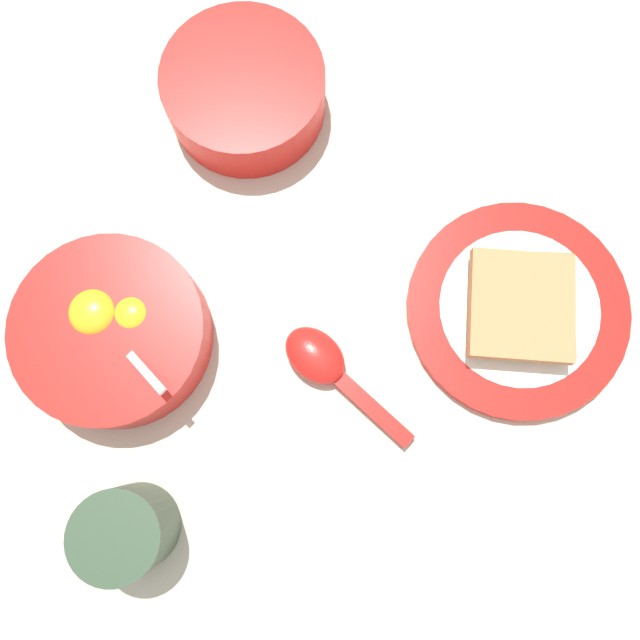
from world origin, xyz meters
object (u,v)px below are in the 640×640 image
at_px(soup_spoon, 325,365).
at_px(drinking_cup, 126,532).
at_px(toast_sandwich, 522,305).
at_px(congee_bowl, 245,90).
at_px(toast_plate, 518,309).
at_px(egg_bowl, 113,332).

distance_m(soup_spoon, drinking_cup, 0.22).
bearing_deg(toast_sandwich, soup_spoon, -34.99).
bearing_deg(drinking_cup, toast_sandwich, 158.20).
bearing_deg(soup_spoon, congee_bowl, -124.98).
height_order(toast_plate, drinking_cup, drinking_cup).
bearing_deg(egg_bowl, toast_plate, 132.65).
relative_size(soup_spoon, drinking_cup, 1.97).
bearing_deg(drinking_cup, soup_spoon, 169.43).
bearing_deg(soup_spoon, egg_bowl, -59.47).
relative_size(toast_sandwich, congee_bowl, 0.89).
bearing_deg(congee_bowl, drinking_cup, 26.46).
xyz_separation_m(egg_bowl, congee_bowl, (-0.26, -0.06, 0.00)).
bearing_deg(soup_spoon, toast_sandwich, 145.01).
height_order(toast_plate, soup_spoon, soup_spoon).
relative_size(egg_bowl, soup_spoon, 1.15).
height_order(toast_sandwich, drinking_cup, drinking_cup).
distance_m(toast_sandwich, congee_bowl, 0.34).
bearing_deg(toast_plate, soup_spoon, -35.02).
distance_m(toast_plate, toast_sandwich, 0.02).
xyz_separation_m(toast_plate, drinking_cup, (0.38, -0.15, 0.03)).
distance_m(toast_plate, drinking_cup, 0.41).
distance_m(egg_bowl, toast_plate, 0.38).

